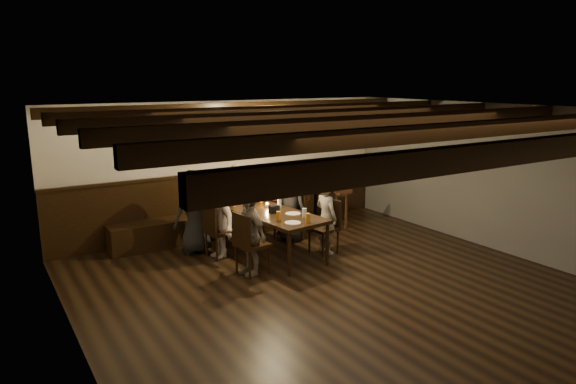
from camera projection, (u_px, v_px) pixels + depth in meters
room at (248, 187)px, 8.25m from camera, size 7.00×7.00×7.00m
dining_table at (272, 216)px, 8.14m from camera, size 1.07×1.98×0.71m
chair_left_near at (219, 241)px, 8.13m from camera, size 0.45×0.45×0.88m
chair_left_far at (252, 255)px, 7.44m from camera, size 0.47×0.47×0.92m
chair_right_near at (290, 223)px, 9.00m from camera, size 0.49×0.49×0.97m
chair_right_far at (324, 237)px, 8.32m from camera, size 0.44×0.44×0.88m
person_bench_left at (194, 212)px, 8.27m from camera, size 0.71×0.51×1.37m
person_bench_centre at (236, 202)px, 8.94m from camera, size 0.53×0.38×1.36m
person_bench_right at (282, 200)px, 9.39m from camera, size 0.64×0.52×1.21m
person_left_near at (217, 217)px, 8.03m from camera, size 0.59×0.91×1.33m
person_left_far at (249, 234)px, 7.35m from camera, size 0.38×0.74×1.21m
person_right_near at (291, 202)px, 8.94m from camera, size 0.50×0.71×1.35m
person_right_far at (326, 217)px, 8.27m from camera, size 0.33×0.46×1.19m
pint_a at (233, 202)px, 8.48m from camera, size 0.07×0.07×0.14m
pint_b at (261, 198)px, 8.76m from camera, size 0.07×0.07×0.14m
pint_c at (253, 210)px, 8.01m from camera, size 0.07×0.07×0.14m
pint_d at (279, 203)px, 8.45m from camera, size 0.07×0.07×0.14m
pint_e at (279, 216)px, 7.64m from camera, size 0.07×0.07×0.14m
pint_f at (304, 213)px, 7.82m from camera, size 0.07×0.07×0.14m
pint_g at (308, 218)px, 7.54m from camera, size 0.07×0.07×0.14m
plate_near at (293, 223)px, 7.50m from camera, size 0.24×0.24×0.01m
plate_far at (293, 214)px, 8.01m from camera, size 0.24×0.24×0.01m
condiment_caddy at (274, 209)px, 8.08m from camera, size 0.15×0.10×0.12m
candle at (267, 206)px, 8.43m from camera, size 0.05×0.05×0.05m
high_top_table at (316, 197)px, 9.56m from camera, size 0.54×0.54×0.96m
bar_stool_left at (299, 217)px, 9.19m from camera, size 0.31×0.32×0.97m
bar_stool_right at (342, 209)px, 9.74m from camera, size 0.31×0.33×0.97m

